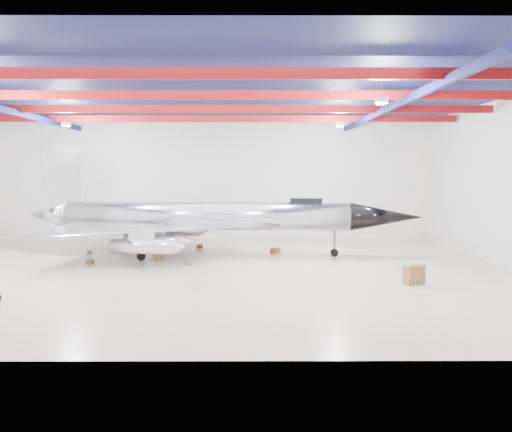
{
  "coord_description": "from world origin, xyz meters",
  "views": [
    {
      "loc": [
        3.74,
        -30.86,
        6.17
      ],
      "look_at": [
        3.86,
        2.0,
        3.29
      ],
      "focal_mm": 35.0,
      "sensor_mm": 36.0,
      "label": 1
    }
  ],
  "objects": [
    {
      "name": "ceiling",
      "position": [
        0.0,
        0.0,
        11.0
      ],
      "size": [
        40.0,
        40.0,
        0.0
      ],
      "primitive_type": "plane",
      "rotation": [
        3.14,
        0.0,
        0.0
      ],
      "color": "#0A0F38",
      "rests_on": "wall_back"
    },
    {
      "name": "toolbox_red",
      "position": [
        -0.73,
        9.44,
        0.16
      ],
      "size": [
        0.54,
        0.47,
        0.32
      ],
      "primitive_type": "cube",
      "rotation": [
        0.0,
        0.0,
        0.26
      ],
      "color": "maroon",
      "rests_on": "floor"
    },
    {
      "name": "floor",
      "position": [
        0.0,
        0.0,
        0.0
      ],
      "size": [
        40.0,
        40.0,
        0.0
      ],
      "primitive_type": "plane",
      "color": "beige",
      "rests_on": "ground"
    },
    {
      "name": "parts_bin",
      "position": [
        5.43,
        7.0,
        0.2
      ],
      "size": [
        0.67,
        0.59,
        0.41
      ],
      "primitive_type": "cube",
      "rotation": [
        0.0,
        0.0,
        0.24
      ],
      "color": "olive",
      "rests_on": "floor"
    },
    {
      "name": "tool_chest",
      "position": [
        5.17,
        6.73,
        0.2
      ],
      "size": [
        0.55,
        0.55,
        0.39
      ],
      "primitive_type": "cylinder",
      "rotation": [
        0.0,
        0.0,
        -0.32
      ],
      "color": "maroon",
      "rests_on": "floor"
    },
    {
      "name": "engine_drum",
      "position": [
        -0.61,
        2.05,
        0.24
      ],
      "size": [
        0.63,
        0.63,
        0.49
      ],
      "primitive_type": "cylinder",
      "rotation": [
        0.0,
        0.0,
        -0.17
      ],
      "color": "#59595B",
      "rests_on": "floor"
    },
    {
      "name": "ceiling_structure",
      "position": [
        0.0,
        0.0,
        10.32
      ],
      "size": [
        39.5,
        29.5,
        1.08
      ],
      "color": "maroon",
      "rests_on": "ceiling"
    },
    {
      "name": "crate_small",
      "position": [
        -8.84,
        6.81,
        0.12
      ],
      "size": [
        0.37,
        0.31,
        0.23
      ],
      "primitive_type": "cube",
      "rotation": [
        0.0,
        0.0,
        0.14
      ],
      "color": "#59595B",
      "rests_on": "floor"
    },
    {
      "name": "desk",
      "position": [
        12.55,
        -3.81,
        0.53
      ],
      "size": [
        1.29,
        1.01,
        1.06
      ],
      "primitive_type": "cube",
      "rotation": [
        0.0,
        0.0,
        0.43
      ],
      "color": "brown",
      "rests_on": "floor"
    },
    {
      "name": "jet_aircraft",
      "position": [
        0.13,
        6.05,
        2.64
      ],
      "size": [
        29.52,
        18.05,
        8.04
      ],
      "rotation": [
        0.0,
        0.0,
        -0.08
      ],
      "color": "silver",
      "rests_on": "floor"
    },
    {
      "name": "wall_back",
      "position": [
        0.0,
        15.0,
        5.5
      ],
      "size": [
        40.0,
        0.0,
        40.0
      ],
      "primitive_type": "plane",
      "rotation": [
        1.57,
        0.0,
        0.0
      ],
      "color": "silver",
      "rests_on": "floor"
    },
    {
      "name": "oil_barrel",
      "position": [
        -3.03,
        3.87,
        0.18
      ],
      "size": [
        0.57,
        0.48,
        0.35
      ],
      "primitive_type": "cube",
      "rotation": [
        0.0,
        0.0,
        -0.17
      ],
      "color": "olive",
      "rests_on": "floor"
    },
    {
      "name": "crate_ply",
      "position": [
        -7.36,
        2.41,
        0.16
      ],
      "size": [
        0.51,
        0.45,
        0.31
      ],
      "primitive_type": "cube",
      "rotation": [
        0.0,
        0.0,
        -0.22
      ],
      "color": "olive",
      "rests_on": "floor"
    }
  ]
}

